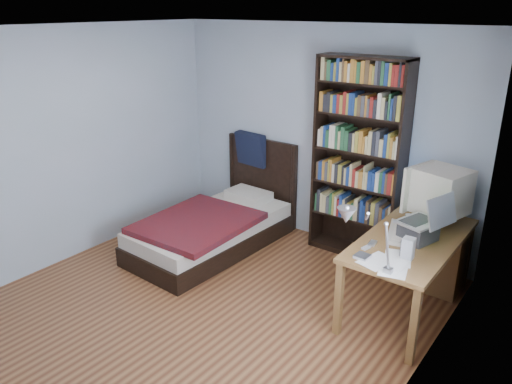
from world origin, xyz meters
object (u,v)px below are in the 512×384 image
Objects in this scene: desk at (424,252)px; bookshelf at (358,160)px; speaker at (408,248)px; bed at (216,225)px; laptop at (421,228)px; desk_lamp at (354,222)px; keyboard at (400,233)px; soda_can at (408,220)px; crt_monitor at (439,192)px.

bookshelf reaches higher than desk.
speaker is 2.48m from bed.
laptop is 0.68× the size of desk_lamp.
keyboard is 2.75× the size of speaker.
speaker is 1.61× the size of soda_can.
bed reaches higher than soda_can.
speaker is (0.07, -0.89, -0.21)m from crt_monitor.
desk_lamp reaches higher than keyboard.
keyboard is 4.42× the size of soda_can.
crt_monitor is 0.26× the size of bookshelf.
crt_monitor is (0.04, 0.07, 0.62)m from desk.
bookshelf is 1.80m from bed.
soda_can reaches higher than keyboard.
bookshelf is at bearing 165.28° from crt_monitor.
speaker is (0.11, -0.83, 0.41)m from desk.
soda_can is at bearing 107.48° from speaker.
desk is 1.76m from desk_lamp.
speaker is (0.16, 0.71, -0.45)m from desk_lamp.
speaker is at bearing -8.13° from bed.
desk is at bearing 94.23° from speaker.
desk_lamp is 1.23m from keyboard.
crt_monitor is 0.27× the size of bed.
desk is at bearing 57.94° from keyboard.
keyboard is 0.23m from soda_can.
crt_monitor is 0.59m from keyboard.
desk_lamp is (-0.12, -1.10, 0.42)m from laptop.
desk_lamp reaches higher than crt_monitor.
speaker is at bearing 77.21° from desk_lamp.
bed is at bearing -166.63° from crt_monitor.
laptop is 2.42m from bed.
desk_lamp reaches higher than laptop.
bookshelf reaches higher than soda_can.
bookshelf is (-0.78, 0.52, 0.32)m from soda_can.
crt_monitor is at bearing 86.72° from desk_lamp.
laptop reaches higher than keyboard.
desk_lamp is 3.65× the size of speaker.
bookshelf is (-0.91, 0.31, 0.69)m from desk.
soda_can is at bearing 7.49° from bed.
desk_lamp is at bearing -105.94° from speaker.
desk_lamp reaches higher than soda_can.
desk is 2.71× the size of crt_monitor.
crt_monitor is 3.09× the size of speaker.
crt_monitor is 0.98m from bookshelf.
laptop is 0.39m from speaker.
desk is 0.70× the size of bookshelf.
soda_can is at bearing -121.61° from crt_monitor.
keyboard is 2.22m from bed.
speaker reaches higher than soda_can.
desk is at bearing 98.95° from laptop.
bookshelf is (-0.80, 0.74, 0.36)m from keyboard.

